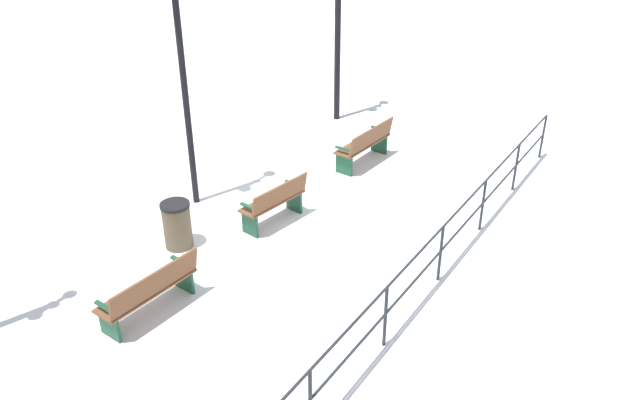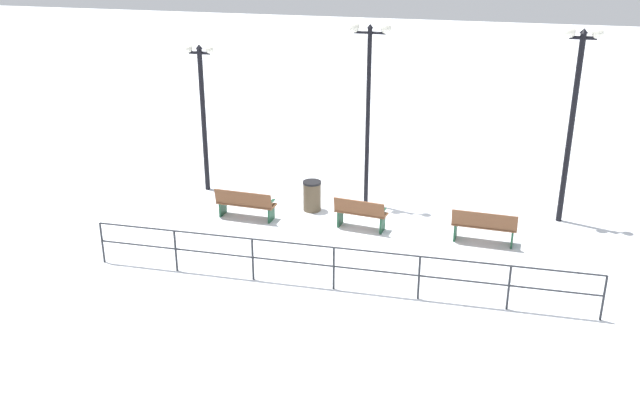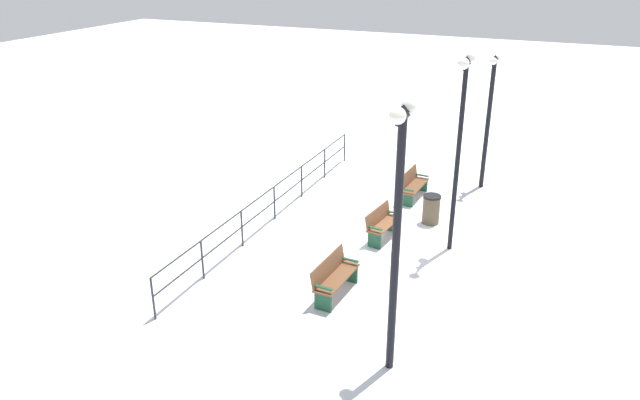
% 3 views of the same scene
% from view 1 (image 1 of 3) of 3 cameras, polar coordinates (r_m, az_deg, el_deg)
% --- Properties ---
extents(ground_plane, '(80.00, 80.00, 0.00)m').
position_cam_1_polar(ground_plane, '(12.34, -3.84, -2.09)').
color(ground_plane, white).
rests_on(ground_plane, ground).
extents(bench_nearest, '(0.62, 1.66, 0.93)m').
position_cam_1_polar(bench_nearest, '(14.46, 4.05, 5.00)').
color(bench_nearest, brown).
rests_on(bench_nearest, ground).
extents(bench_second, '(0.67, 1.45, 0.90)m').
position_cam_1_polar(bench_second, '(12.11, -4.01, -0.14)').
color(bench_second, brown).
rests_on(bench_second, ground).
extents(bench_third, '(0.63, 1.68, 0.87)m').
position_cam_1_polar(bench_third, '(10.14, -14.82, -7.72)').
color(bench_third, brown).
rests_on(bench_third, ground).
extents(lamppost_middle, '(0.28, 1.14, 5.18)m').
position_cam_1_polar(lamppost_middle, '(12.02, -12.47, 14.79)').
color(lamppost_middle, black).
rests_on(lamppost_middle, ground).
extents(waterfront_railing, '(0.05, 11.48, 1.06)m').
position_cam_1_polar(waterfront_railing, '(10.58, 10.71, -3.84)').
color(waterfront_railing, '#26282D').
rests_on(waterfront_railing, ground).
extents(trash_bin, '(0.52, 0.52, 0.87)m').
position_cam_1_polar(trash_bin, '(11.70, -12.53, -2.16)').
color(trash_bin, brown).
rests_on(trash_bin, ground).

